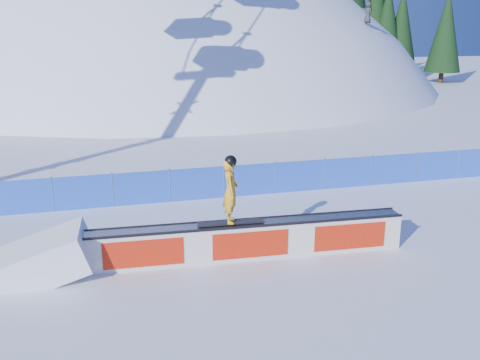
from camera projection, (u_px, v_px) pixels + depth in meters
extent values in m
plane|color=white|center=(353.00, 234.00, 16.41)|extent=(160.00, 160.00, 0.00)
sphere|color=white|center=(175.00, 246.00, 60.42)|extent=(64.00, 64.00, 64.00)
cylinder|color=#342214|center=(319.00, 0.00, 61.00)|extent=(0.50, 0.50, 1.40)
cylinder|color=#342214|center=(360.00, 19.00, 58.23)|extent=(0.50, 0.50, 1.40)
cylinder|color=#342214|center=(370.00, 26.00, 57.82)|extent=(0.50, 0.50, 1.40)
cylinder|color=#342214|center=(396.00, 63.00, 60.04)|extent=(0.50, 0.50, 1.40)
cone|color=black|center=(399.00, 18.00, 58.69)|extent=(3.70, 3.70, 8.40)
cylinder|color=#342214|center=(380.00, 64.00, 63.80)|extent=(0.50, 0.50, 1.40)
cone|color=black|center=(383.00, 19.00, 62.33)|extent=(4.09, 4.09, 9.29)
cylinder|color=#342214|center=(415.00, 76.00, 60.08)|extent=(0.50, 0.50, 1.40)
cone|color=black|center=(420.00, 24.00, 58.52)|extent=(4.35, 4.35, 9.88)
cylinder|color=#342214|center=(426.00, 73.00, 62.98)|extent=(0.50, 0.50, 1.40)
cone|color=black|center=(430.00, 31.00, 61.62)|extent=(3.71, 3.71, 8.43)
cube|color=blue|center=(300.00, 176.00, 20.41)|extent=(22.00, 0.03, 1.20)
cylinder|color=#44557B|center=(53.00, 193.00, 18.18)|extent=(0.05, 0.05, 1.30)
cylinder|color=#44557B|center=(113.00, 189.00, 18.67)|extent=(0.05, 0.05, 1.30)
cylinder|color=#44557B|center=(170.00, 185.00, 19.17)|extent=(0.05, 0.05, 1.30)
cylinder|color=#44557B|center=(224.00, 181.00, 19.66)|extent=(0.05, 0.05, 1.30)
cylinder|color=#44557B|center=(276.00, 177.00, 20.15)|extent=(0.05, 0.05, 1.30)
cylinder|color=#44557B|center=(325.00, 173.00, 20.65)|extent=(0.05, 0.05, 1.30)
cylinder|color=#44557B|center=(371.00, 170.00, 21.14)|extent=(0.05, 0.05, 1.30)
cylinder|color=#44557B|center=(416.00, 166.00, 21.63)|extent=(0.05, 0.05, 1.30)
cylinder|color=#44557B|center=(459.00, 163.00, 22.13)|extent=(0.05, 0.05, 1.30)
cube|color=silver|center=(248.00, 241.00, 14.62)|extent=(8.77, 1.05, 0.98)
cube|color=#8E919B|center=(248.00, 223.00, 14.47)|extent=(8.68, 1.07, 0.04)
cube|color=black|center=(251.00, 227.00, 14.20)|extent=(8.74, 0.53, 0.07)
cube|color=black|center=(246.00, 219.00, 14.74)|extent=(8.74, 0.53, 0.07)
cube|color=red|center=(251.00, 245.00, 14.35)|extent=(8.30, 0.50, 0.74)
cube|color=red|center=(246.00, 237.00, 14.88)|extent=(8.30, 0.50, 0.74)
cube|color=black|center=(231.00, 222.00, 14.36)|extent=(1.81, 0.43, 0.03)
imported|color=gold|center=(231.00, 191.00, 14.11)|extent=(0.56, 0.72, 1.74)
sphere|color=black|center=(231.00, 161.00, 13.88)|extent=(0.32, 0.32, 0.32)
imported|color=#2B2B2B|center=(368.00, 12.00, 42.49)|extent=(0.63, 0.87, 1.65)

